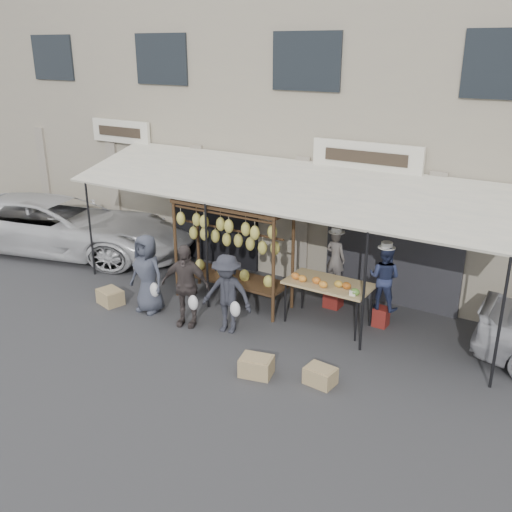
% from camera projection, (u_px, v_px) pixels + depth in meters
% --- Properties ---
extents(ground_plane, '(90.00, 90.00, 0.00)m').
position_uv_depth(ground_plane, '(214.00, 340.00, 10.92)').
color(ground_plane, '#2D2D30').
extents(shophouse, '(24.00, 6.15, 7.30)m').
position_uv_depth(shophouse, '(359.00, 114.00, 14.81)').
color(shophouse, gray).
rests_on(shophouse, ground_plane).
extents(awning, '(10.00, 2.35, 2.92)m').
position_uv_depth(awning, '(276.00, 186.00, 11.83)').
color(awning, beige).
rests_on(awning, ground_plane).
extents(banana_rack, '(2.60, 0.90, 2.24)m').
position_uv_depth(banana_rack, '(231.00, 234.00, 12.03)').
color(banana_rack, black).
rests_on(banana_rack, ground_plane).
extents(produce_table, '(1.70, 0.90, 1.04)m').
position_uv_depth(produce_table, '(328.00, 285.00, 11.25)').
color(produce_table, tan).
rests_on(produce_table, ground_plane).
extents(vendor_left, '(0.49, 0.35, 1.23)m').
position_uv_depth(vendor_left, '(335.00, 259.00, 11.96)').
color(vendor_left, '#625C59').
rests_on(vendor_left, stool_left).
extents(vendor_right, '(0.64, 0.50, 1.31)m').
position_uv_depth(vendor_right, '(384.00, 277.00, 11.13)').
color(vendor_right, navy).
rests_on(vendor_right, stool_right).
extents(customer_left, '(0.84, 0.56, 1.69)m').
position_uv_depth(customer_left, '(147.00, 274.00, 11.87)').
color(customer_left, '#3A3E4B').
rests_on(customer_left, ground_plane).
extents(customer_mid, '(1.07, 0.69, 1.70)m').
position_uv_depth(customer_mid, '(185.00, 285.00, 11.27)').
color(customer_mid, '#413836').
rests_on(customer_mid, ground_plane).
extents(customer_right, '(1.11, 0.75, 1.60)m').
position_uv_depth(customer_right, '(227.00, 294.00, 11.01)').
color(customer_right, '#292A32').
rests_on(customer_right, ground_plane).
extents(stool_left, '(0.37, 0.37, 0.49)m').
position_uv_depth(stool_left, '(334.00, 296.00, 12.26)').
color(stool_left, maroon).
rests_on(stool_left, ground_plane).
extents(stool_right, '(0.30, 0.30, 0.40)m').
position_uv_depth(stool_right, '(381.00, 317.00, 11.43)').
color(stool_right, maroon).
rests_on(stool_right, ground_plane).
extents(crate_near_a, '(0.63, 0.53, 0.33)m').
position_uv_depth(crate_near_a, '(256.00, 366.00, 9.73)').
color(crate_near_a, tan).
rests_on(crate_near_a, ground_plane).
extents(crate_near_b, '(0.52, 0.41, 0.29)m').
position_uv_depth(crate_near_b, '(320.00, 376.00, 9.48)').
color(crate_near_b, tan).
rests_on(crate_near_b, ground_plane).
extents(crate_far, '(0.63, 0.54, 0.33)m').
position_uv_depth(crate_far, '(110.00, 297.00, 12.42)').
color(crate_far, tan).
rests_on(crate_far, ground_plane).
extents(van, '(5.71, 3.73, 2.19)m').
position_uv_depth(van, '(54.00, 212.00, 15.38)').
color(van, silver).
rests_on(van, ground_plane).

